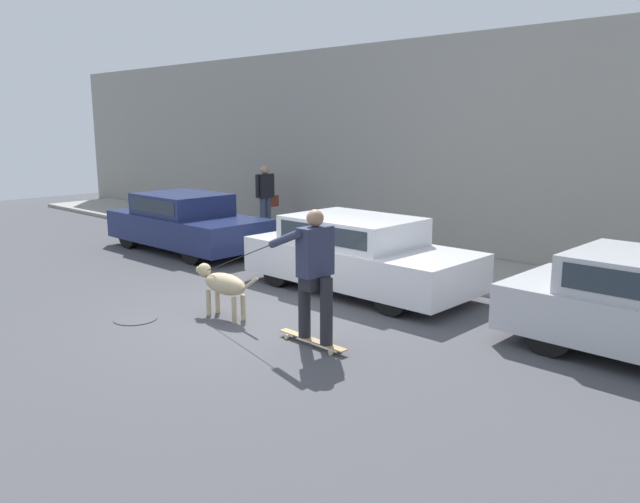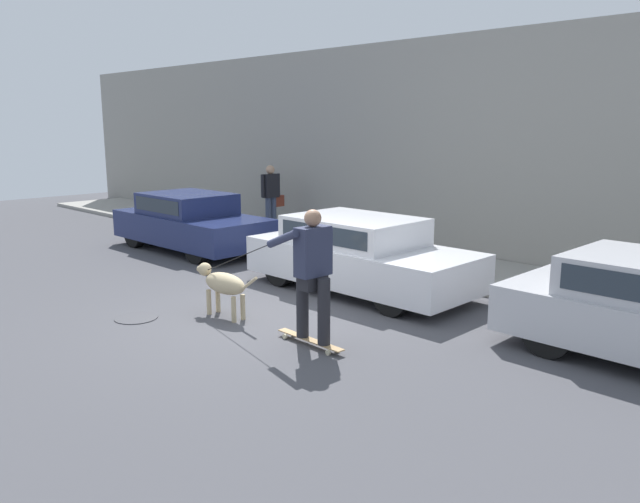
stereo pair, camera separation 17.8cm
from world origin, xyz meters
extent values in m
plane|color=#47474C|center=(0.00, 0.00, 0.00)|extent=(36.00, 36.00, 0.00)
cube|color=gray|center=(0.00, 5.79, 2.29)|extent=(32.00, 0.30, 4.59)
cube|color=gray|center=(0.00, 4.43, 0.05)|extent=(30.00, 2.37, 0.10)
cylinder|color=black|center=(-3.89, 2.86, 0.34)|extent=(0.67, 0.20, 0.67)
cylinder|color=black|center=(-3.88, 1.39, 0.34)|extent=(0.67, 0.20, 0.67)
cylinder|color=black|center=(-6.36, 2.85, 0.34)|extent=(0.67, 0.20, 0.67)
cylinder|color=black|center=(-6.36, 1.38, 0.34)|extent=(0.67, 0.20, 0.67)
cube|color=navy|center=(-5.12, 2.12, 0.51)|extent=(4.00, 1.72, 0.61)
cube|color=navy|center=(-5.28, 2.12, 1.04)|extent=(1.93, 1.54, 0.46)
cube|color=#28333D|center=(-5.28, 1.35, 1.07)|extent=(1.69, 0.02, 0.29)
cylinder|color=black|center=(1.14, 2.86, 0.31)|extent=(0.62, 0.20, 0.61)
cylinder|color=black|center=(1.13, 1.38, 0.31)|extent=(0.62, 0.20, 0.61)
cylinder|color=black|center=(-1.36, 2.87, 0.31)|extent=(0.62, 0.20, 0.61)
cylinder|color=black|center=(-1.37, 1.39, 0.31)|extent=(0.62, 0.20, 0.61)
cube|color=silver|center=(-0.12, 2.12, 0.49)|extent=(4.03, 1.74, 0.62)
cube|color=silver|center=(-0.28, 2.12, 1.03)|extent=(2.15, 1.56, 0.46)
cube|color=#28333D|center=(-0.28, 1.35, 1.05)|extent=(1.88, 0.02, 0.29)
cylinder|color=black|center=(3.53, 2.88, 0.32)|extent=(0.65, 0.21, 0.65)
cylinder|color=black|center=(3.51, 1.39, 0.32)|extent=(0.65, 0.21, 0.65)
cylinder|color=tan|center=(-0.86, -0.48, 0.19)|extent=(0.07, 0.07, 0.38)
cylinder|color=tan|center=(-0.86, -0.31, 0.19)|extent=(0.07, 0.07, 0.38)
cylinder|color=tan|center=(-0.29, -0.46, 0.19)|extent=(0.07, 0.07, 0.38)
cylinder|color=tan|center=(-0.29, -0.29, 0.19)|extent=(0.07, 0.07, 0.38)
ellipsoid|color=tan|center=(-0.58, -0.39, 0.51)|extent=(0.83, 0.34, 0.31)
sphere|color=tan|center=(-1.04, -0.40, 0.65)|extent=(0.20, 0.20, 0.20)
cylinder|color=tan|center=(-1.13, -0.41, 0.63)|extent=(0.11, 0.09, 0.09)
cylinder|color=tan|center=(-0.04, -0.37, 0.60)|extent=(0.33, 0.05, 0.25)
cylinder|color=beige|center=(0.76, -0.43, 0.04)|extent=(0.07, 0.03, 0.07)
cylinder|color=beige|center=(0.76, -0.28, 0.04)|extent=(0.07, 0.03, 0.07)
cylinder|color=beige|center=(1.58, -0.46, 0.04)|extent=(0.07, 0.03, 0.07)
cylinder|color=beige|center=(1.58, -0.31, 0.04)|extent=(0.07, 0.03, 0.07)
cube|color=#A88456|center=(1.17, -0.37, 0.08)|extent=(1.14, 0.16, 0.02)
cylinder|color=#232328|center=(1.03, -0.36, 0.51)|extent=(0.16, 0.16, 0.85)
cylinder|color=#232328|center=(1.43, -0.38, 0.51)|extent=(0.16, 0.16, 0.85)
cube|color=#232328|center=(1.23, -0.37, 0.85)|extent=(0.21, 0.36, 0.17)
cube|color=#2D334C|center=(1.23, -0.37, 1.24)|extent=(0.24, 0.46, 0.62)
sphere|color=#997056|center=(1.23, -0.37, 1.66)|extent=(0.21, 0.21, 0.21)
cylinder|color=#2D334C|center=(1.24, -0.09, 1.21)|extent=(0.10, 0.10, 0.59)
cylinder|color=#2D334C|center=(0.95, -0.62, 1.39)|extent=(0.59, 0.16, 0.31)
cylinder|color=black|center=(-0.19, -0.50, 0.95)|extent=(1.72, 0.20, 0.68)
cylinder|color=#3D4760|center=(-5.58, 4.96, 0.52)|extent=(0.16, 0.16, 0.83)
cylinder|color=#3D4760|center=(-5.58, 4.78, 0.52)|extent=(0.16, 0.16, 0.83)
cube|color=black|center=(-5.58, 4.87, 1.23)|extent=(0.22, 0.43, 0.60)
cylinder|color=black|center=(-5.59, 5.13, 1.24)|extent=(0.10, 0.10, 0.57)
cylinder|color=black|center=(-5.58, 4.60, 1.24)|extent=(0.10, 0.10, 0.57)
sphere|color=tan|center=(-5.58, 4.87, 1.64)|extent=(0.23, 0.23, 0.23)
cube|color=brown|center=(-5.59, 5.13, 0.81)|extent=(0.10, 0.33, 0.29)
cylinder|color=#38383D|center=(-1.46, -1.35, 0.01)|extent=(0.62, 0.62, 0.01)
cylinder|color=#4C5156|center=(-7.40, 3.00, 0.33)|extent=(0.17, 0.17, 0.66)
sphere|color=#4C5156|center=(-7.40, 3.00, 0.70)|extent=(0.18, 0.18, 0.18)
camera|label=1|loc=(6.45, -5.82, 2.78)|focal=35.00mm
camera|label=2|loc=(6.58, -5.69, 2.78)|focal=35.00mm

